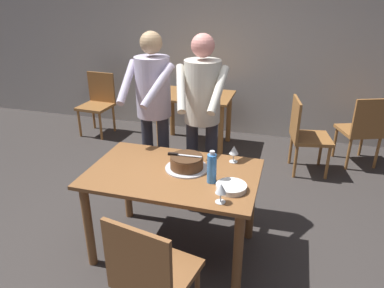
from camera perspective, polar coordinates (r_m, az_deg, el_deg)
ground_plane at (r=3.21m, az=-2.76°, el=-16.32°), size 14.00×14.00×0.00m
back_wall at (r=5.30m, az=7.30°, el=15.85°), size 10.00×0.12×2.70m
main_dining_table at (r=2.85m, az=-3.01°, el=-6.71°), size 1.32×0.84×0.75m
cake_on_platter at (r=2.81m, az=-0.85°, el=-3.03°), size 0.34×0.34×0.11m
cake_knife at (r=2.80m, az=-2.28°, el=-1.69°), size 0.27×0.04×0.02m
plate_stack at (r=2.56m, az=6.27°, el=-6.84°), size 0.22×0.22×0.04m
wine_glass_near at (r=2.92m, az=6.68°, el=-1.02°), size 0.08×0.08×0.14m
wine_glass_far at (r=2.38m, az=4.61°, el=-7.12°), size 0.08×0.08×0.14m
water_bottle at (r=2.60m, az=3.17°, el=-3.83°), size 0.07×0.07×0.25m
person_cutting_cake at (r=3.20m, az=1.61°, el=5.69°), size 0.46×0.57×1.72m
person_standing_beside at (r=3.37m, az=-6.19°, el=6.52°), size 0.46×0.57×1.72m
chair_near_side at (r=2.30m, az=-6.50°, el=-19.73°), size 0.52×0.52×0.90m
background_table at (r=4.89m, az=0.45°, el=6.07°), size 1.00×0.70×0.74m
background_chair_0 at (r=4.81m, az=25.54°, el=2.25°), size 0.57×0.57×0.90m
background_chair_1 at (r=5.58m, az=-14.76°, el=6.60°), size 0.47×0.47×0.90m
background_chair_2 at (r=4.40m, az=17.53°, el=1.66°), size 0.51×0.51×0.90m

